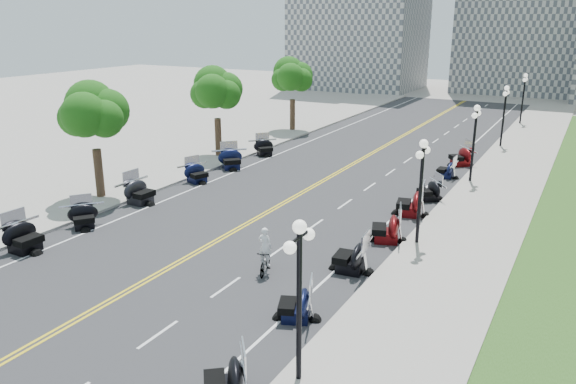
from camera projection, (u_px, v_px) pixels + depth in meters
The scene contains 48 objects.
ground at pixel (219, 240), 27.22m from camera, with size 160.00×160.00×0.00m, color gray.
road at pixel (311, 188), 35.59m from camera, with size 16.00×90.00×0.01m, color #333335.
centerline_yellow_a at pixel (309, 187), 35.64m from camera, with size 0.12×90.00×0.00m, color yellow.
centerline_yellow_b at pixel (313, 188), 35.53m from camera, with size 0.12×90.00×0.00m, color yellow.
edge_line_north at pixel (409, 203), 32.64m from camera, with size 0.12×90.00×0.00m, color white.
edge_line_south at pixel (228, 175), 38.54m from camera, with size 0.12×90.00×0.00m, color white.
lane_dash_4 at pixel (158, 334), 19.05m from camera, with size 0.12×2.00×0.00m, color white.
lane_dash_5 at pixel (226, 287), 22.40m from camera, with size 0.12×2.00×0.00m, color white.
lane_dash_6 at pixel (276, 252), 25.75m from camera, with size 0.12×2.00×0.00m, color white.
lane_dash_7 at pixel (314, 225), 29.09m from camera, with size 0.12×2.00×0.00m, color white.
lane_dash_8 at pixel (345, 204), 32.44m from camera, with size 0.12×2.00×0.00m, color white.
lane_dash_9 at pixel (370, 187), 35.79m from camera, with size 0.12×2.00×0.00m, color white.
lane_dash_10 at pixel (390, 172), 39.13m from camera, with size 0.12×2.00×0.00m, color white.
lane_dash_11 at pixel (408, 160), 42.48m from camera, with size 0.12×2.00×0.00m, color white.
lane_dash_12 at pixel (423, 150), 45.83m from camera, with size 0.12×2.00×0.00m, color white.
lane_dash_13 at pixel (435, 141), 49.17m from camera, with size 0.12×2.00×0.00m, color white.
lane_dash_14 at pixel (447, 133), 52.52m from camera, with size 0.12×2.00×0.00m, color white.
lane_dash_15 at pixel (456, 126), 55.87m from camera, with size 0.12×2.00×0.00m, color white.
lane_dash_16 at pixel (465, 120), 59.21m from camera, with size 0.12×2.00×0.00m, color white.
lane_dash_17 at pixel (473, 115), 62.56m from camera, with size 0.12×2.00×0.00m, color white.
lane_dash_18 at pixel (480, 110), 65.91m from camera, with size 0.12×2.00×0.00m, color white.
lane_dash_19 at pixel (486, 105), 69.25m from camera, with size 0.12×2.00×0.00m, color white.
sidewalk_north at pixel (482, 213), 30.73m from camera, with size 5.00×90.00×0.15m, color #9E9991.
sidewalk_south at pixel (181, 166), 40.41m from camera, with size 5.00×90.00×0.15m, color #9E9991.
street_lamp_1 at pixel (299, 303), 15.80m from camera, with size 0.50×1.20×4.90m, color black, non-canonical shape.
street_lamp_2 at pixel (420, 193), 25.84m from camera, with size 0.50×1.20×4.90m, color black, non-canonical shape.
street_lamp_3 at pixel (474, 144), 35.88m from camera, with size 0.50×1.20×4.90m, color black, non-canonical shape.
street_lamp_4 at pixel (504, 116), 45.92m from camera, with size 0.50×1.20×4.90m, color black, non-canonical shape.
street_lamp_5 at pixel (523, 99), 55.96m from camera, with size 0.50×1.20×4.90m, color black, non-canonical shape.
tree_2 at pixel (93, 119), 32.10m from camera, with size 4.80×4.80×9.20m, color #235619, non-canonical shape.
tree_3 at pixel (217, 95), 42.14m from camera, with size 4.80×4.80×9.20m, color #235619, non-canonical shape.
tree_4 at pixel (293, 81), 52.18m from camera, with size 4.80×4.80×9.20m, color #235619, non-canonical shape.
motorcycle_n_3 at pixel (225, 378), 15.68m from camera, with size 1.88×1.88×1.32m, color black, non-canonical shape.
motorcycle_n_4 at pixel (296, 303), 19.84m from camera, with size 1.87×1.87×1.31m, color black, non-canonical shape.
motorcycle_n_5 at pixel (351, 255), 23.62m from camera, with size 2.13×2.13×1.49m, color black, non-canonical shape.
motorcycle_n_6 at pixel (387, 227), 26.82m from camera, with size 2.14×2.14×1.50m, color #590A0C, non-canonical shape.
motorcycle_n_7 at pixel (411, 202), 30.37m from camera, with size 2.24×2.24×1.57m, color #590A0C, non-canonical shape.
motorcycle_n_8 at pixel (429, 190), 32.95m from camera, with size 1.87×1.87×1.31m, color black, non-canonical shape.
motorcycle_n_9 at pixel (446, 169), 37.68m from camera, with size 1.77×1.77×1.24m, color black, non-canonical shape.
motorcycle_n_10 at pixel (461, 156), 40.77m from camera, with size 2.12×2.12×1.48m, color #590A0C, non-canonical shape.
motorcycle_s_4 at pixel (24, 236), 25.65m from camera, with size 2.19×2.19×1.53m, color black, non-canonical shape.
motorcycle_s_5 at pixel (83, 215), 28.60m from camera, with size 1.90×1.90×1.33m, color black, non-canonical shape.
motorcycle_s_6 at pixel (140, 191), 32.35m from camera, with size 2.21×2.21×1.55m, color black, non-canonical shape.
motorcycle_s_7 at pixel (197, 172), 36.57m from camera, with size 1.95×1.95×1.36m, color black, non-canonical shape.
motorcycle_s_8 at pixel (231, 158), 39.84m from camera, with size 2.19×2.19×1.53m, color black, non-canonical shape.
motorcycle_s_9 at pixel (264, 147), 43.81m from camera, with size 1.97×1.97×1.38m, color black, non-canonical shape.
bicycle at pixel (265, 261), 23.54m from camera, with size 0.50×1.79×1.07m, color #A51414.
cyclist_rider at pixel (265, 230), 23.13m from camera, with size 0.62×0.40×1.69m, color white.
Camera 1 is at (15.16, -20.55, 10.27)m, focal length 35.00 mm.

